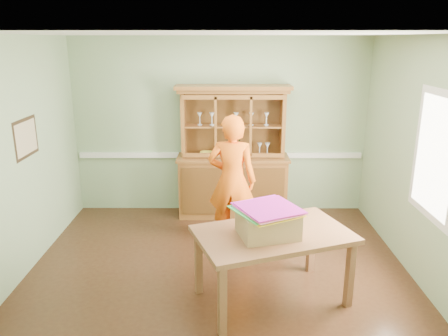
{
  "coord_description": "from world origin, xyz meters",
  "views": [
    {
      "loc": [
        0.09,
        -4.64,
        2.65
      ],
      "look_at": [
        0.07,
        0.4,
        1.16
      ],
      "focal_mm": 35.0,
      "sensor_mm": 36.0,
      "label": 1
    }
  ],
  "objects_px": {
    "person": "(232,181)",
    "china_hutch": "(233,171)",
    "cardboard_box": "(268,223)",
    "dining_table": "(273,240)"
  },
  "relations": [
    {
      "from": "dining_table",
      "to": "person",
      "type": "xyz_separation_m",
      "value": [
        -0.4,
        1.36,
        0.2
      ]
    },
    {
      "from": "china_hutch",
      "to": "cardboard_box",
      "type": "bearing_deg",
      "value": -82.72
    },
    {
      "from": "cardboard_box",
      "to": "person",
      "type": "distance_m",
      "value": 1.47
    },
    {
      "from": "china_hutch",
      "to": "dining_table",
      "type": "xyz_separation_m",
      "value": [
        0.38,
        -2.35,
        -0.03
      ]
    },
    {
      "from": "person",
      "to": "dining_table",
      "type": "bearing_deg",
      "value": 115.0
    },
    {
      "from": "dining_table",
      "to": "cardboard_box",
      "type": "xyz_separation_m",
      "value": [
        -0.07,
        -0.07,
        0.22
      ]
    },
    {
      "from": "dining_table",
      "to": "china_hutch",
      "type": "bearing_deg",
      "value": 79.08
    },
    {
      "from": "cardboard_box",
      "to": "person",
      "type": "bearing_deg",
      "value": 103.23
    },
    {
      "from": "person",
      "to": "china_hutch",
      "type": "bearing_deg",
      "value": -83.02
    },
    {
      "from": "china_hutch",
      "to": "cardboard_box",
      "type": "distance_m",
      "value": 2.45
    }
  ]
}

